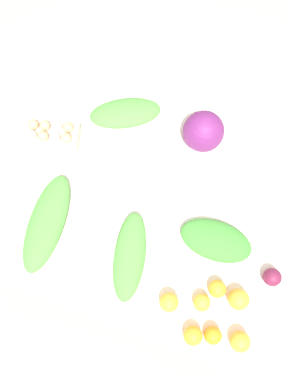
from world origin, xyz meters
The scene contains 16 objects.
ground_plane centered at (0.00, 0.00, 0.00)m, with size 8.00×8.00×0.00m, color #C6B289.
dining_table centered at (0.00, 0.00, 0.63)m, with size 1.35×1.03×0.72m.
cabbage_purple centered at (0.14, 0.30, 0.80)m, with size 0.17×0.17×0.17m, color #6B2366.
egg_carton centered at (-0.44, 0.10, 0.76)m, with size 0.24×0.16×0.09m.
greens_bunch_scallion centered at (0.04, -0.26, 0.75)m, with size 0.34×0.12×0.06m, color #4C933D.
greens_bunch_kale centered at (-0.19, 0.30, 0.75)m, with size 0.30×0.14×0.06m, color #4C933D.
greens_bunch_beet_tops centered at (-0.31, -0.25, 0.75)m, with size 0.40×0.14×0.07m, color #4C933D.
greens_bunch_chard centered at (0.33, -0.09, 0.75)m, with size 0.28×0.16×0.06m, color #3D8433.
beet_root centered at (0.56, -0.15, 0.75)m, with size 0.07×0.07×0.07m, color maroon.
orange_0 centered at (0.41, -0.42, 0.75)m, with size 0.06×0.06×0.06m, color orange.
orange_1 centered at (0.34, -0.33, 0.75)m, with size 0.06×0.06×0.06m, color #F9A833.
orange_2 centered at (0.23, -0.37, 0.75)m, with size 0.07×0.07×0.07m, color #F9A833.
orange_3 centered at (0.46, -0.27, 0.76)m, with size 0.08×0.08×0.08m, color #F9A833.
orange_4 centered at (0.35, -0.45, 0.75)m, with size 0.07×0.07×0.07m, color orange.
orange_5 centered at (0.51, -0.41, 0.76)m, with size 0.07×0.07×0.07m, color #F9A833.
orange_6 centered at (0.38, -0.26, 0.75)m, with size 0.07×0.07×0.07m, color orange.
Camera 1 is at (0.14, -0.39, 2.17)m, focal length 35.00 mm.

